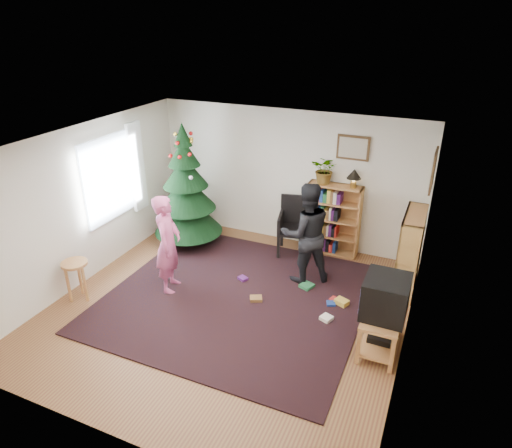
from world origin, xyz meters
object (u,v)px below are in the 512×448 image
at_px(picture_back, 353,148).
at_px(crt_tv, 386,297).
at_px(tv_stand, 381,328).
at_px(christmas_tree, 187,196).
at_px(stool, 76,271).
at_px(armchair, 297,223).
at_px(person_by_chair, 306,233).
at_px(person_standing, 168,244).
at_px(picture_right, 434,171).
at_px(bookshelf_right, 410,251).
at_px(potted_plant, 325,170).
at_px(bookshelf_back, 333,219).
at_px(table_lamp, 354,175).

height_order(picture_back, crt_tv, picture_back).
height_order(picture_back, tv_stand, picture_back).
xyz_separation_m(christmas_tree, stool, (-0.56, -2.30, -0.46)).
height_order(armchair, person_by_chair, person_by_chair).
bearing_deg(person_standing, tv_stand, -109.59).
height_order(picture_right, armchair, picture_right).
xyz_separation_m(bookshelf_right, crt_tv, (-0.12, -1.62, 0.14)).
bearing_deg(bookshelf_right, picture_right, -46.18).
bearing_deg(potted_plant, bookshelf_back, 0.00).
bearing_deg(picture_right, tv_stand, -98.29).
bearing_deg(tv_stand, person_by_chair, 139.44).
bearing_deg(bookshelf_right, person_by_chair, 104.01).
relative_size(person_by_chair, table_lamp, 5.13).
distance_m(person_by_chair, table_lamp, 1.38).
bearing_deg(picture_back, picture_right, -28.69).
distance_m(picture_back, bookshelf_right, 1.95).
distance_m(picture_right, stool, 5.47).
bearing_deg(person_by_chair, table_lamp, -146.32).
distance_m(picture_back, christmas_tree, 3.08).
bearing_deg(picture_right, bookshelf_back, 159.02).
bearing_deg(crt_tv, armchair, 131.59).
bearing_deg(armchair, table_lamp, -0.26).
xyz_separation_m(potted_plant, table_lamp, (0.50, 0.00, -0.03)).
bearing_deg(tv_stand, bookshelf_back, 118.75).
distance_m(picture_back, table_lamp, 0.46).
bearing_deg(stool, table_lamp, 41.35).
relative_size(person_standing, person_by_chair, 0.94).
height_order(christmas_tree, tv_stand, christmas_tree).
distance_m(bookshelf_back, person_by_chair, 1.13).
distance_m(tv_stand, stool, 4.48).
bearing_deg(person_by_chair, picture_back, -140.51).
bearing_deg(stool, person_by_chair, 32.72).
relative_size(picture_right, person_standing, 0.38).
distance_m(crt_tv, armchair, 2.85).
bearing_deg(stool, christmas_tree, 76.27).
relative_size(bookshelf_back, potted_plant, 2.60).
bearing_deg(picture_right, christmas_tree, -178.16).
relative_size(picture_back, stool, 0.86).
xyz_separation_m(stool, table_lamp, (3.44, 3.02, 1.02)).
height_order(stool, potted_plant, potted_plant).
distance_m(christmas_tree, bookshelf_right, 3.99).
relative_size(bookshelf_right, table_lamp, 3.95).
distance_m(armchair, person_standing, 2.45).
bearing_deg(christmas_tree, picture_right, 1.84).
distance_m(crt_tv, person_standing, 3.29).
xyz_separation_m(picture_right, stool, (-4.68, -2.43, -1.45)).
bearing_deg(potted_plant, person_by_chair, -87.67).
xyz_separation_m(person_standing, potted_plant, (1.81, 2.21, 0.76)).
distance_m(crt_tv, person_by_chair, 1.89).
bearing_deg(bookshelf_right, potted_plant, 65.83).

